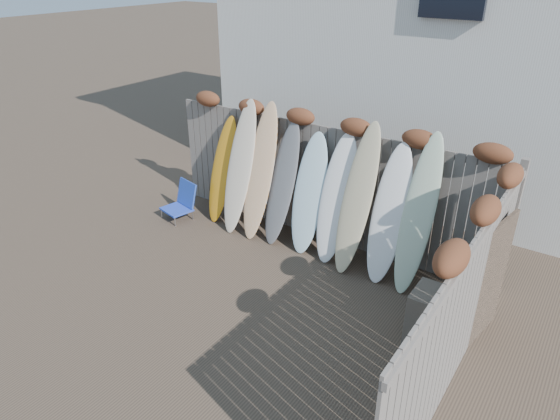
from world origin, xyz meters
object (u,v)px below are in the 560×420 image
Objects in this scene: beach_chair at (182,201)px; wooden_crate at (436,320)px; lattice_panel at (486,285)px; surfboard_0 at (222,170)px.

wooden_crate is at bearing -8.07° from beach_chair.
beach_chair is 5.55m from lattice_panel.
beach_chair is 0.91× the size of wooden_crate.
surfboard_0 is at bearing 165.24° from wooden_crate.
lattice_panel is (5.52, -0.32, 0.52)m from beach_chair.
wooden_crate is at bearing -9.06° from surfboard_0.
surfboard_0 is (0.66, 0.45, 0.64)m from beach_chair.
wooden_crate is 0.45× the size of lattice_panel.
lattice_panel is 4.92m from surfboard_0.
lattice_panel is at bearing 44.25° from wooden_crate.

